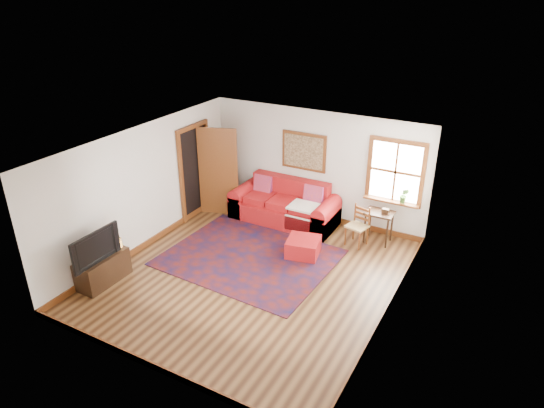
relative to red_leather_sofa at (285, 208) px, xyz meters
The scene contains 13 objects.
ground 2.37m from the red_leather_sofa, 77.15° to the right, with size 5.50×5.50×0.00m, color #3A200F.
room_envelope 2.69m from the red_leather_sofa, 77.06° to the right, with size 5.04×5.54×2.52m.
window 2.55m from the red_leather_sofa, 10.26° to the left, with size 1.18×0.20×1.38m.
doorway 1.91m from the red_leather_sofa, 163.30° to the right, with size 0.89×1.08×2.14m.
framed_artwork 1.33m from the red_leather_sofa, 62.50° to the left, with size 1.05×0.07×0.85m.
persian_rug 1.84m from the red_leather_sofa, 85.74° to the right, with size 3.16×2.53×0.02m, color #53120B.
red_leather_sofa is the anchor object (origin of this frame).
red_ottoman 1.57m from the red_leather_sofa, 49.51° to the right, with size 0.62×0.62×0.35m, color #A71519.
side_table 2.16m from the red_leather_sofa, ahead, with size 0.57×0.43×0.68m.
ladder_back_chair 1.83m from the red_leather_sofa, ahead, with size 0.46×0.45×0.84m.
media_cabinet 4.15m from the red_leather_sofa, 114.83° to the right, with size 0.44×0.97×0.53m, color black.
television 4.32m from the red_leather_sofa, 113.69° to the right, with size 1.02×0.13×0.59m, color black.
candle_hurricane 3.78m from the red_leather_sofa, 116.70° to the right, with size 0.12×0.12×0.18m.
Camera 1 is at (3.95, -6.50, 5.01)m, focal length 32.00 mm.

